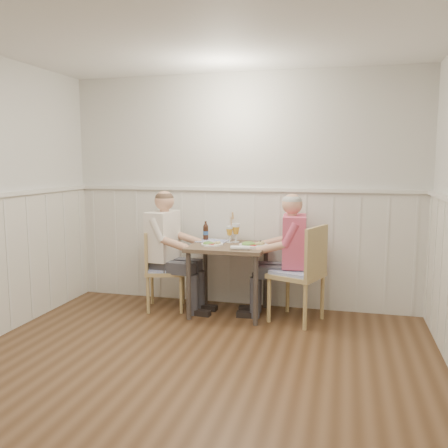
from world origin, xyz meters
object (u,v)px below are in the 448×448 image
object	(u,v)px
dining_table	(229,255)
chair_left	(161,267)
chair_right	(302,270)
grass_vase	(230,227)
man_in_pink	(290,265)
diner_cream	(166,259)
beer_bottle	(206,232)

from	to	relation	value
dining_table	chair_left	size ratio (longest dim) A/B	0.91
chair_right	chair_left	world-z (taller)	chair_right
chair_right	grass_vase	size ratio (longest dim) A/B	2.97
chair_right	man_in_pink	distance (m)	0.19
chair_right	man_in_pink	xyz separation A→B (m)	(-0.14, 0.13, 0.02)
dining_table	chair_right	world-z (taller)	chair_right
chair_left	diner_cream	distance (m)	0.10
chair_right	beer_bottle	size ratio (longest dim) A/B	4.62
chair_right	man_in_pink	size ratio (longest dim) A/B	0.75
diner_cream	chair_right	bearing A→B (deg)	-2.54
dining_table	chair_right	xyz separation A→B (m)	(0.78, -0.08, -0.10)
chair_left	diner_cream	xyz separation A→B (m)	(0.06, 0.01, 0.08)
diner_cream	grass_vase	distance (m)	0.80
dining_table	diner_cream	bearing A→B (deg)	-179.18
diner_cream	chair_left	bearing A→B (deg)	-168.10
grass_vase	dining_table	bearing A→B (deg)	-79.79
diner_cream	beer_bottle	bearing A→B (deg)	32.64
dining_table	man_in_pink	world-z (taller)	man_in_pink
grass_vase	diner_cream	bearing A→B (deg)	-153.78
dining_table	chair_right	bearing A→B (deg)	-5.55
chair_left	man_in_pink	size ratio (longest dim) A/B	0.66
grass_vase	man_in_pink	bearing A→B (deg)	-20.19
dining_table	beer_bottle	world-z (taller)	beer_bottle
dining_table	beer_bottle	distance (m)	0.45
diner_cream	beer_bottle	distance (m)	0.54
beer_bottle	dining_table	bearing A→B (deg)	-35.89
chair_left	diner_cream	world-z (taller)	diner_cream
dining_table	chair_left	bearing A→B (deg)	-178.28
dining_table	man_in_pink	bearing A→B (deg)	4.59
chair_left	grass_vase	world-z (taller)	grass_vase
chair_right	grass_vase	bearing A→B (deg)	155.29
chair_right	diner_cream	xyz separation A→B (m)	(-1.49, 0.07, 0.02)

